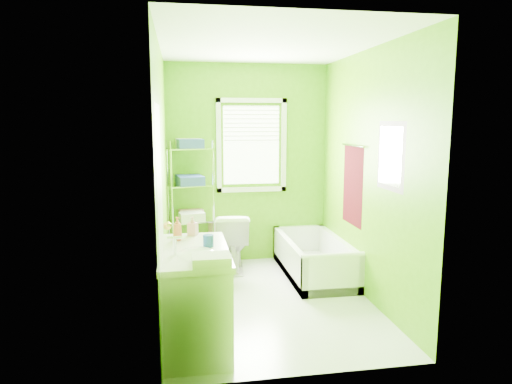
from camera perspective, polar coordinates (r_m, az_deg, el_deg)
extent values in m
plane|color=silver|center=(4.94, 1.54, -13.38)|extent=(2.90, 2.90, 0.00)
cube|color=#4D9207|center=(6.02, -1.06, 3.47)|extent=(2.10, 0.04, 2.60)
cube|color=#4D9207|center=(3.21, 6.61, -1.48)|extent=(2.10, 0.04, 2.60)
cube|color=#4D9207|center=(4.52, -11.57, 1.44)|extent=(0.04, 2.90, 2.60)
cube|color=#4D9207|center=(4.92, 13.71, 1.96)|extent=(0.04, 2.90, 2.60)
cube|color=white|center=(4.62, 1.68, 17.94)|extent=(2.10, 2.90, 0.04)
cube|color=white|center=(6.00, -0.58, 5.84)|extent=(0.74, 0.01, 1.01)
cube|color=white|center=(6.04, -0.54, 0.33)|extent=(0.92, 0.05, 0.06)
cube|color=white|center=(5.98, -0.56, 11.39)|extent=(0.92, 0.05, 0.06)
cube|color=white|center=(5.93, -4.68, 5.77)|extent=(0.06, 0.05, 1.22)
cube|color=white|center=(6.07, 3.48, 5.86)|extent=(0.06, 0.05, 1.22)
cube|color=white|center=(5.97, -0.55, 8.61)|extent=(0.72, 0.02, 0.50)
cube|color=white|center=(3.59, -11.75, -5.38)|extent=(0.02, 0.80, 2.00)
sphere|color=gold|center=(3.91, -11.02, -4.17)|extent=(0.07, 0.07, 0.07)
cube|color=#41070C|center=(5.25, 12.00, 0.80)|extent=(0.02, 0.58, 0.90)
cylinder|color=silver|center=(5.20, 12.01, 5.71)|extent=(0.02, 0.62, 0.02)
cube|color=#CC5972|center=(4.39, 16.51, 4.31)|extent=(0.02, 0.54, 0.64)
cube|color=white|center=(4.39, 16.42, 4.31)|extent=(0.01, 0.44, 0.54)
cube|color=white|center=(5.73, 7.18, -9.73)|extent=(0.69, 1.49, 0.10)
cube|color=white|center=(5.59, 4.11, -8.26)|extent=(0.07, 1.49, 0.45)
cube|color=white|center=(5.77, 10.21, -7.85)|extent=(0.07, 1.49, 0.45)
cube|color=white|center=(5.03, 9.57, -10.36)|extent=(0.69, 0.07, 0.45)
cube|color=white|center=(6.33, 5.36, -6.23)|extent=(0.69, 0.07, 0.45)
cylinder|color=white|center=(4.96, 9.64, -7.93)|extent=(0.69, 0.07, 0.07)
cylinder|color=blue|center=(5.34, 8.43, -10.26)|extent=(0.32, 0.32, 0.06)
cylinder|color=#ECF619|center=(5.33, 8.44, -9.73)|extent=(0.30, 0.30, 0.05)
cube|color=blue|center=(5.43, 8.54, -8.81)|extent=(0.22, 0.12, 0.21)
imported|color=white|center=(5.78, -2.93, -6.16)|extent=(0.49, 0.77, 0.74)
cube|color=white|center=(3.98, -7.60, -13.11)|extent=(0.53, 1.06, 0.77)
cube|color=silver|center=(3.85, -7.73, -7.42)|extent=(0.56, 1.09, 0.05)
ellipsoid|color=white|center=(3.71, -7.34, -8.12)|extent=(0.37, 0.48, 0.13)
cylinder|color=silver|center=(3.68, -10.11, -6.70)|extent=(0.03, 0.03, 0.16)
cylinder|color=silver|center=(3.66, -10.14, -5.65)|extent=(0.12, 0.02, 0.02)
imported|color=#D85E3F|center=(4.10, -9.80, -4.55)|extent=(0.11, 0.11, 0.21)
imported|color=pink|center=(4.27, -7.92, -4.21)|extent=(0.11, 0.11, 0.18)
cylinder|color=#174197|center=(3.88, -5.98, -6.08)|extent=(0.09, 0.09, 0.10)
cube|color=silver|center=(3.42, -5.61, -8.42)|extent=(0.29, 0.22, 0.07)
cylinder|color=silver|center=(5.64, -10.42, -2.04)|extent=(0.02, 0.02, 1.63)
cylinder|color=silver|center=(5.95, -10.94, -1.49)|extent=(0.02, 0.02, 1.63)
cylinder|color=silver|center=(5.75, -5.30, -1.73)|extent=(0.02, 0.02, 1.63)
cylinder|color=silver|center=(6.05, -6.07, -1.20)|extent=(0.02, 0.02, 1.63)
cube|color=silver|center=(6.00, -8.03, -7.84)|extent=(0.59, 0.43, 0.02)
cube|color=silver|center=(5.88, -8.12, -3.56)|extent=(0.59, 0.43, 0.02)
cube|color=silver|center=(5.80, -8.22, 0.86)|extent=(0.59, 0.43, 0.02)
cube|color=silver|center=(5.75, -8.33, 5.39)|extent=(0.59, 0.43, 0.02)
cube|color=#294694|center=(5.65, -8.20, 5.98)|extent=(0.34, 0.26, 0.11)
cube|color=silver|center=(5.87, -8.45, 6.09)|extent=(0.34, 0.26, 0.11)
cube|color=#294694|center=(5.69, -8.09, 1.37)|extent=(0.34, 0.26, 0.11)
cube|color=#294694|center=(5.91, -8.48, 1.65)|extent=(0.34, 0.26, 0.11)
cube|color=silver|center=(5.79, -8.01, -3.10)|extent=(0.34, 0.26, 0.11)
cube|color=#F5A7C1|center=(6.00, -8.15, -2.67)|extent=(0.34, 0.26, 0.11)
cube|color=#F5A7C1|center=(6.00, -5.53, -5.81)|extent=(0.08, 0.29, 0.51)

